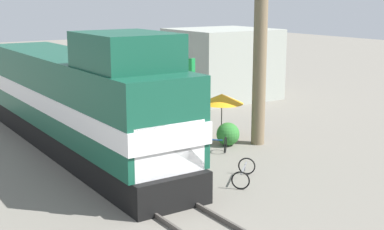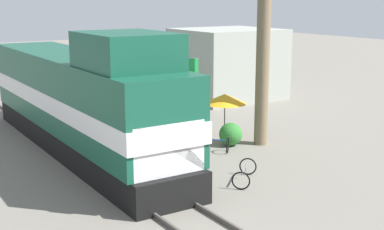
% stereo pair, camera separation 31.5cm
% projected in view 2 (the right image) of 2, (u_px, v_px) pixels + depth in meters
% --- Properties ---
extents(ground_plane, '(120.00, 120.00, 0.00)m').
position_uv_depth(ground_plane, '(107.00, 168.00, 20.03)').
color(ground_plane, slate).
extents(rail_near, '(0.08, 33.42, 0.15)m').
position_uv_depth(rail_near, '(89.00, 169.00, 19.63)').
color(rail_near, '#4C4742').
rests_on(rail_near, ground_plane).
extents(rail_far, '(0.08, 33.42, 0.15)m').
position_uv_depth(rail_far, '(124.00, 163.00, 20.38)').
color(rail_far, '#4C4742').
rests_on(rail_far, ground_plane).
extents(locomotive, '(2.87, 15.50, 5.14)m').
position_uv_depth(locomotive, '(83.00, 102.00, 21.38)').
color(locomotive, black).
rests_on(locomotive, ground_plane).
extents(utility_pole, '(1.80, 0.58, 8.67)m').
position_uv_depth(utility_pole, '(263.00, 43.00, 22.30)').
color(utility_pole, '#726047').
rests_on(utility_pole, ground_plane).
extents(vendor_umbrella, '(1.92, 1.92, 2.09)m').
position_uv_depth(vendor_umbrella, '(225.00, 99.00, 23.51)').
color(vendor_umbrella, '#4C4C4C').
rests_on(vendor_umbrella, ground_plane).
extents(billboard_sign, '(2.15, 0.12, 3.61)m').
position_uv_depth(billboard_sign, '(177.00, 80.00, 23.20)').
color(billboard_sign, '#595959').
rests_on(billboard_sign, ground_plane).
extents(shrub_cluster, '(1.00, 1.00, 1.00)m').
position_uv_depth(shrub_cluster, '(231.00, 134.00, 22.88)').
color(shrub_cluster, '#2D722D').
rests_on(shrub_cluster, ground_plane).
extents(person_bystander, '(0.34, 0.34, 1.66)m').
position_uv_depth(person_bystander, '(188.00, 134.00, 21.36)').
color(person_bystander, '#2D3347').
rests_on(person_bystander, ground_plane).
extents(bicycle, '(1.59, 1.56, 0.66)m').
position_uv_depth(bicycle, '(209.00, 144.00, 22.00)').
color(bicycle, black).
rests_on(bicycle, ground_plane).
extents(bicycle_spare, '(1.62, 1.58, 0.63)m').
position_uv_depth(bicycle_spare, '(245.00, 173.00, 18.40)').
color(bicycle_spare, black).
rests_on(bicycle_spare, ground_plane).
extents(building_block_distant, '(5.82, 5.35, 4.33)m').
position_uv_depth(building_block_distant, '(227.00, 64.00, 33.47)').
color(building_block_distant, '#999E93').
rests_on(building_block_distant, ground_plane).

